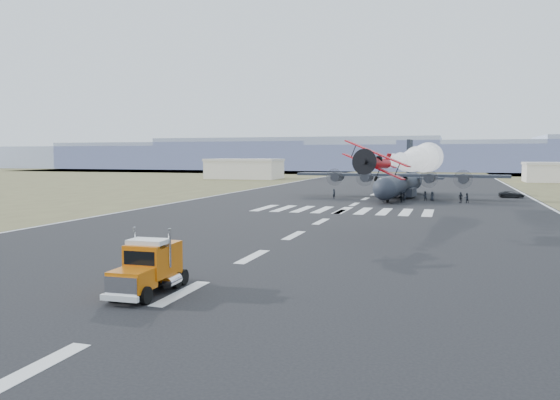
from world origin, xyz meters
The scene contains 21 objects.
ground centered at (0.00, 0.00, 0.00)m, with size 500.00×500.00×0.00m, color black.
scrub_far centered at (0.00, 230.00, 0.00)m, with size 500.00×80.00×0.00m, color brown.
runway_markings centered at (0.00, 60.00, 0.01)m, with size 60.00×260.00×0.01m, color silver, non-canonical shape.
ridge_seg_a centered at (-195.00, 260.00, 6.50)m, with size 150.00×50.00×13.00m, color #8994AE.
ridge_seg_b centered at (-130.00, 260.00, 7.50)m, with size 150.00×50.00×15.00m, color #8994AE.
ridge_seg_c centered at (-65.00, 260.00, 8.50)m, with size 150.00×50.00×17.00m, color #8994AE.
ridge_seg_d centered at (0.00, 260.00, 6.50)m, with size 150.00×50.00×13.00m, color #8994AE.
hangar_left centered at (-52.00, 145.00, 3.41)m, with size 24.50×14.50×6.70m.
semi_truck centered at (-1.84, -0.42, 1.56)m, with size 2.54×7.11×3.18m.
aerobatic_biplane centered at (7.81, 25.69, 7.36)m, with size 6.58×6.30×3.92m.
smoke_trail centered at (10.94, 49.91, 7.55)m, with size 6.00×29.15×4.35m.
transport_aircraft centered at (5.81, 76.59, 2.88)m, with size 38.77×31.87×11.18m.
support_vehicle centered at (25.90, 82.46, 0.63)m, with size 2.10×4.56×1.27m, color black.
crew_a centered at (-5.48, 70.17, 0.91)m, with size 0.66×0.54×1.81m, color black.
crew_b centered at (10.65, 70.76, 0.84)m, with size 0.82×0.50×1.68m, color black.
crew_c centered at (3.97, 65.79, 0.90)m, with size 1.16×0.54×1.79m, color black.
crew_d centered at (16.60, 68.40, 0.91)m, with size 1.06×0.54×1.81m, color black.
crew_e centered at (11.88, 71.49, 0.81)m, with size 0.79×0.48×1.62m, color black.
crew_f centered at (6.96, 66.33, 0.86)m, with size 1.59×0.51×1.71m, color black.
crew_g centered at (7.41, 66.86, 0.90)m, with size 0.65×0.54×1.80m, color black.
crew_h centered at (17.53, 67.90, 0.84)m, with size 0.82×0.51×1.69m, color black.
Camera 1 is at (14.84, -28.14, 8.08)m, focal length 35.00 mm.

